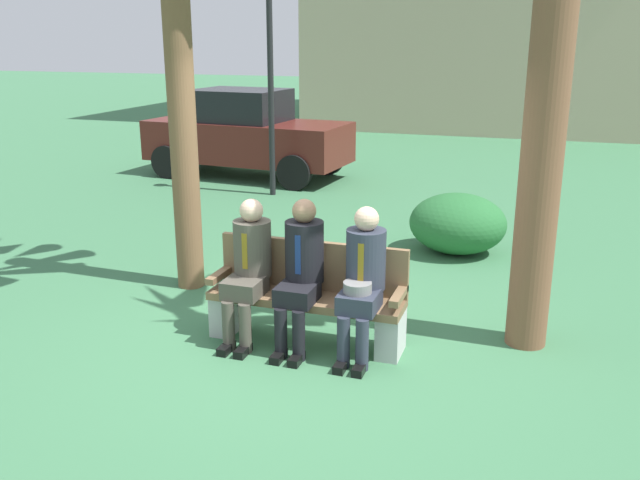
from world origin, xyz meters
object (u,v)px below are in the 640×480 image
shrub_near_bench (458,223)px  seated_man_left (249,263)px  park_bench (308,297)px  parked_car_near (246,134)px  street_lamp (270,58)px  seated_man_right (363,276)px  seated_man_middle (301,267)px

shrub_near_bench → seated_man_left: bearing=-114.1°
park_bench → parked_car_near: bearing=118.4°
parked_car_near → street_lamp: (1.10, -1.35, 1.47)m
seated_man_left → street_lamp: (-2.05, 5.56, 1.58)m
shrub_near_bench → parked_car_near: bearing=141.1°
seated_man_right → parked_car_near: bearing=121.3°
shrub_near_bench → street_lamp: bearing=146.1°
park_bench → street_lamp: size_ratio=0.46×
seated_man_right → street_lamp: size_ratio=0.34×
park_bench → seated_man_right: seated_man_right is taller
shrub_near_bench → street_lamp: street_lamp is taller
seated_man_left → seated_man_middle: 0.50m
park_bench → seated_man_right: bearing=-13.6°
seated_man_middle → shrub_near_bench: size_ratio=1.08×
seated_man_middle → street_lamp: bearing=114.6°
seated_man_left → shrub_near_bench: (1.44, 3.21, -0.34)m
seated_man_left → street_lamp: size_ratio=0.34×
parked_car_near → street_lamp: street_lamp is taller
park_bench → street_lamp: (-2.56, 5.43, 1.89)m
parked_car_near → seated_man_middle: bearing=-62.2°
seated_man_right → street_lamp: street_lamp is taller
seated_man_right → street_lamp: (-3.10, 5.56, 1.58)m
seated_man_right → shrub_near_bench: size_ratio=1.06×
parked_car_near → street_lamp: bearing=-50.9°
park_bench → seated_man_middle: (-0.02, -0.12, 0.32)m
park_bench → seated_man_left: 0.61m
seated_man_right → parked_car_near: size_ratio=0.32×
parked_car_near → seated_man_left: bearing=-65.5°
seated_man_right → street_lamp: bearing=119.1°
seated_man_left → seated_man_right: (1.05, -0.00, 0.00)m
street_lamp → parked_car_near: bearing=129.1°
park_bench → shrub_near_bench: park_bench is taller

